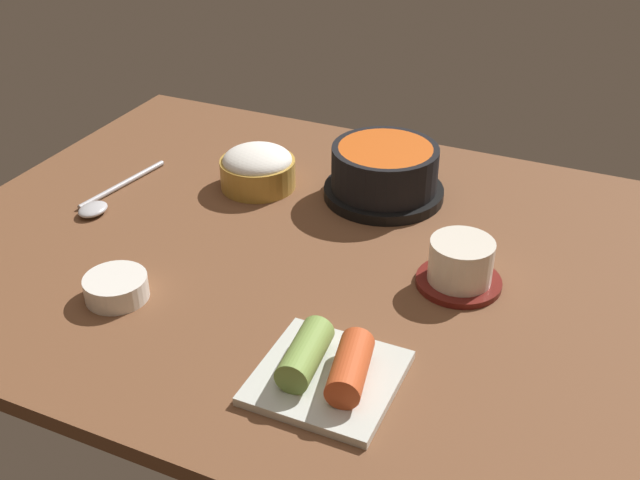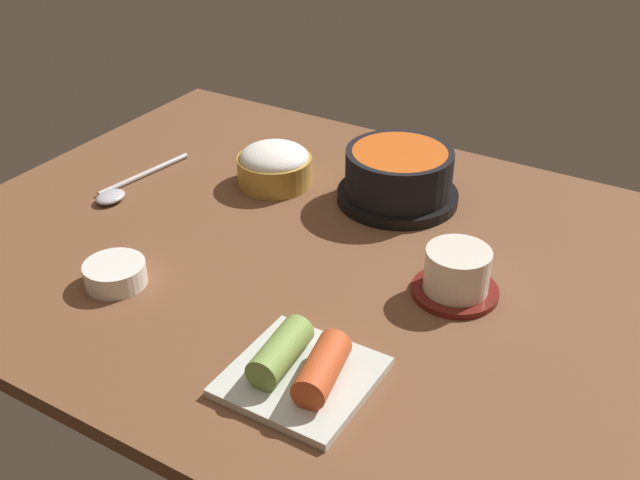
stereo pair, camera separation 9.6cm
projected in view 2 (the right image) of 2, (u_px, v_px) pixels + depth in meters
The scene contains 7 objects.
dining_table at pixel (315, 255), 100.27cm from camera, with size 100.00×76.00×2.00cm, color brown.
stone_pot at pixel (399, 176), 108.69cm from camera, with size 17.46×17.46×7.85cm.
rice_bowl at pixel (274, 165), 113.73cm from camera, with size 11.18×11.18×6.25cm.
tea_cup_with_saucer at pixel (456, 274), 89.53cm from camera, with size 10.40×10.40×6.05cm.
kimchi_plate at pixel (301, 368), 77.36cm from camera, with size 14.11×14.11×4.58cm.
side_bowl_near at pixel (115, 273), 92.22cm from camera, with size 7.51×7.51×2.81cm.
spoon at pixel (122, 189), 112.55cm from camera, with size 4.66×19.35×1.35cm.
Camera 2 is at (43.96, -71.79, 55.53)cm, focal length 42.91 mm.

